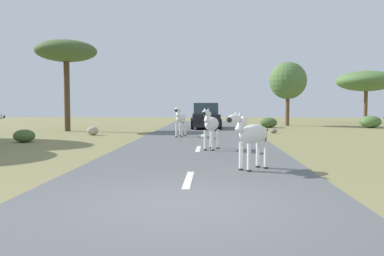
{
  "coord_description": "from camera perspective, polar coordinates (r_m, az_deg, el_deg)",
  "views": [
    {
      "loc": [
        0.45,
        -6.58,
        1.7
      ],
      "look_at": [
        -0.29,
        7.85,
        0.83
      ],
      "focal_mm": 37.19,
      "sensor_mm": 36.0,
      "label": 1
    }
  ],
  "objects": [
    {
      "name": "bush_1",
      "position": [
        29.32,
        10.93,
        0.77
      ],
      "size": [
        1.22,
        1.1,
        0.73
      ],
      "primitive_type": "ellipsoid",
      "color": "#425B2D",
      "rests_on": "ground_plane"
    },
    {
      "name": "bush_0",
      "position": [
        19.24,
        -22.93,
        -1.05
      ],
      "size": [
        0.95,
        0.86,
        0.57
      ],
      "primitive_type": "ellipsoid",
      "color": "#425B2D",
      "rests_on": "ground_plane"
    },
    {
      "name": "car_0",
      "position": [
        27.42,
        1.94,
        1.65
      ],
      "size": [
        2.2,
        4.43,
        1.74
      ],
      "rotation": [
        0.0,
        0.0,
        3.2
      ],
      "color": "black",
      "rests_on": "road"
    },
    {
      "name": "lane_markings",
      "position": [
        5.84,
        -2.32,
        -12.94
      ],
      "size": [
        0.16,
        56.0,
        0.01
      ],
      "color": "silver",
      "rests_on": "road"
    },
    {
      "name": "ground_plane",
      "position": [
        6.81,
        -0.95,
        -11.01
      ],
      "size": [
        90.0,
        90.0,
        0.0
      ],
      "primitive_type": "plane",
      "color": "olive"
    },
    {
      "name": "zebra_0",
      "position": [
        20.08,
        -1.67,
        1.36
      ],
      "size": [
        0.61,
        1.64,
        1.55
      ],
      "rotation": [
        0.0,
        0.0,
        2.97
      ],
      "color": "silver",
      "rests_on": "road"
    },
    {
      "name": "tree_3",
      "position": [
        32.4,
        13.59,
        6.6
      ],
      "size": [
        2.93,
        2.93,
        5.03
      ],
      "color": "brown",
      "rests_on": "ground_plane"
    },
    {
      "name": "tree_0",
      "position": [
        26.46,
        -17.6,
        10.31
      ],
      "size": [
        3.79,
        3.79,
        5.69
      ],
      "color": "#4C3823",
      "rests_on": "ground_plane"
    },
    {
      "name": "tree_4",
      "position": [
        38.6,
        23.71,
        6.16
      ],
      "size": [
        5.13,
        5.13,
        4.64
      ],
      "color": "brown",
      "rests_on": "ground_plane"
    },
    {
      "name": "zebra_3",
      "position": [
        14.37,
        2.74,
        0.49
      ],
      "size": [
        0.74,
        1.58,
        1.53
      ],
      "rotation": [
        0.0,
        0.0,
        2.85
      ],
      "color": "silver",
      "rests_on": "road"
    },
    {
      "name": "bush_4",
      "position": [
        31.24,
        24.23,
        0.82
      ],
      "size": [
        1.47,
        1.32,
        0.88
      ],
      "primitive_type": "ellipsoid",
      "color": "#4C7038",
      "rests_on": "ground_plane"
    },
    {
      "name": "rock_0",
      "position": [
        22.47,
        -14.05,
        -0.4
      ],
      "size": [
        0.62,
        0.49,
        0.48
      ],
      "primitive_type": "ellipsoid",
      "color": "#A89E8C",
      "rests_on": "ground_plane"
    },
    {
      "name": "zebra_1",
      "position": [
        10.05,
        8.54,
        -0.99
      ],
      "size": [
        1.25,
        1.25,
        1.48
      ],
      "rotation": [
        0.0,
        0.0,
        2.36
      ],
      "color": "silver",
      "rests_on": "road"
    },
    {
      "name": "rock_1",
      "position": [
        23.75,
        11.63,
        -0.42
      ],
      "size": [
        0.39,
        0.33,
        0.26
      ],
      "primitive_type": "ellipsoid",
      "color": "gray",
      "rests_on": "ground_plane"
    },
    {
      "name": "road",
      "position": [
        6.81,
        -1.53,
        -10.8
      ],
      "size": [
        6.0,
        64.0,
        0.05
      ],
      "primitive_type": "cube",
      "color": "#56595B",
      "rests_on": "ground_plane"
    }
  ]
}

